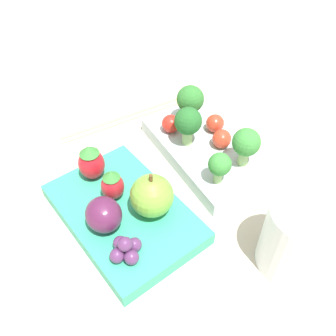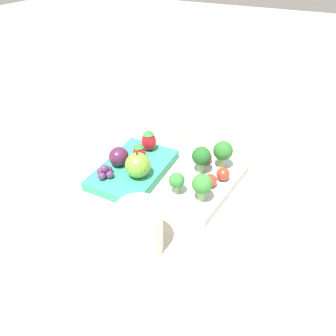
{
  "view_description": "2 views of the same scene",
  "coord_description": "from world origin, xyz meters",
  "px_view_note": "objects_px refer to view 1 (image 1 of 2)",
  "views": [
    {
      "loc": [
        0.25,
        -0.2,
        0.36
      ],
      "look_at": [
        -0.0,
        -0.0,
        0.03
      ],
      "focal_mm": 40.0,
      "sensor_mm": 36.0,
      "label": 1
    },
    {
      "loc": [
        0.41,
        0.21,
        0.39
      ],
      "look_at": [
        -0.0,
        -0.0,
        0.03
      ],
      "focal_mm": 32.0,
      "sensor_mm": 36.0,
      "label": 2
    }
  ],
  "objects_px": {
    "strawberry_0": "(91,162)",
    "strawberry_1": "(112,185)",
    "bento_box_savoury": "(206,150)",
    "broccoli_floret_1": "(188,122)",
    "cherry_tomato_1": "(171,124)",
    "broccoli_floret_0": "(190,100)",
    "drinking_cup": "(297,238)",
    "plum": "(104,215)",
    "bento_box_fruit": "(124,213)",
    "cherry_tomato_2": "(215,123)",
    "cherry_tomato_0": "(224,141)",
    "chopsticks_pair": "(126,117)",
    "broccoli_floret_3": "(220,165)",
    "apple": "(152,196)",
    "broccoli_floret_2": "(246,143)",
    "grape_cluster": "(126,249)"
  },
  "relations": [
    {
      "from": "strawberry_0",
      "to": "strawberry_1",
      "type": "xyz_separation_m",
      "value": [
        0.04,
        0.0,
        -0.0
      ]
    },
    {
      "from": "bento_box_savoury",
      "to": "broccoli_floret_1",
      "type": "relative_size",
      "value": 3.54
    },
    {
      "from": "broccoli_floret_1",
      "to": "cherry_tomato_1",
      "type": "bearing_deg",
      "value": -176.14
    },
    {
      "from": "broccoli_floret_0",
      "to": "drinking_cup",
      "type": "xyz_separation_m",
      "value": [
        0.23,
        -0.05,
        -0.02
      ]
    },
    {
      "from": "broccoli_floret_1",
      "to": "plum",
      "type": "relative_size",
      "value": 1.31
    },
    {
      "from": "bento_box_fruit",
      "to": "cherry_tomato_2",
      "type": "relative_size",
      "value": 7.26
    },
    {
      "from": "cherry_tomato_0",
      "to": "cherry_tomato_2",
      "type": "xyz_separation_m",
      "value": [
        -0.03,
        0.01,
        -0.0
      ]
    },
    {
      "from": "plum",
      "to": "chopsticks_pair",
      "type": "bearing_deg",
      "value": 141.36
    },
    {
      "from": "cherry_tomato_1",
      "to": "strawberry_0",
      "type": "bearing_deg",
      "value": -86.11
    },
    {
      "from": "broccoli_floret_3",
      "to": "cherry_tomato_0",
      "type": "relative_size",
      "value": 1.68
    },
    {
      "from": "plum",
      "to": "apple",
      "type": "bearing_deg",
      "value": 75.63
    },
    {
      "from": "bento_box_fruit",
      "to": "broccoli_floret_2",
      "type": "bearing_deg",
      "value": 78.66
    },
    {
      "from": "cherry_tomato_0",
      "to": "grape_cluster",
      "type": "bearing_deg",
      "value": -73.34
    },
    {
      "from": "cherry_tomato_2",
      "to": "plum",
      "type": "distance_m",
      "value": 0.21
    },
    {
      "from": "cherry_tomato_0",
      "to": "chopsticks_pair",
      "type": "distance_m",
      "value": 0.17
    },
    {
      "from": "strawberry_1",
      "to": "cherry_tomato_2",
      "type": "bearing_deg",
      "value": 95.21
    },
    {
      "from": "broccoli_floret_3",
      "to": "strawberry_1",
      "type": "distance_m",
      "value": 0.13
    },
    {
      "from": "cherry_tomato_2",
      "to": "broccoli_floret_0",
      "type": "bearing_deg",
      "value": -157.07
    },
    {
      "from": "cherry_tomato_1",
      "to": "plum",
      "type": "xyz_separation_m",
      "value": [
        0.08,
        -0.16,
        0.0
      ]
    },
    {
      "from": "broccoli_floret_2",
      "to": "broccoli_floret_3",
      "type": "xyz_separation_m",
      "value": [
        0.0,
        -0.05,
        -0.01
      ]
    },
    {
      "from": "broccoli_floret_3",
      "to": "cherry_tomato_0",
      "type": "distance_m",
      "value": 0.06
    },
    {
      "from": "bento_box_savoury",
      "to": "broccoli_floret_3",
      "type": "distance_m",
      "value": 0.08
    },
    {
      "from": "apple",
      "to": "plum",
      "type": "bearing_deg",
      "value": -104.37
    },
    {
      "from": "cherry_tomato_1",
      "to": "grape_cluster",
      "type": "xyz_separation_m",
      "value": [
        0.13,
        -0.16,
        -0.0
      ]
    },
    {
      "from": "broccoli_floret_2",
      "to": "strawberry_1",
      "type": "distance_m",
      "value": 0.17
    },
    {
      "from": "broccoli_floret_3",
      "to": "chopsticks_pair",
      "type": "height_order",
      "value": "broccoli_floret_3"
    },
    {
      "from": "strawberry_0",
      "to": "bento_box_savoury",
      "type": "bearing_deg",
      "value": 73.46
    },
    {
      "from": "broccoli_floret_0",
      "to": "cherry_tomato_2",
      "type": "relative_size",
      "value": 2.29
    },
    {
      "from": "apple",
      "to": "broccoli_floret_2",
      "type": "bearing_deg",
      "value": 85.59
    },
    {
      "from": "strawberry_0",
      "to": "strawberry_1",
      "type": "bearing_deg",
      "value": 3.41
    },
    {
      "from": "broccoli_floret_2",
      "to": "cherry_tomato_0",
      "type": "xyz_separation_m",
      "value": [
        -0.04,
        0.0,
        -0.02
      ]
    },
    {
      "from": "broccoli_floret_0",
      "to": "cherry_tomato_2",
      "type": "bearing_deg",
      "value": 22.93
    },
    {
      "from": "cherry_tomato_0",
      "to": "broccoli_floret_1",
      "type": "bearing_deg",
      "value": -139.41
    },
    {
      "from": "cherry_tomato_0",
      "to": "grape_cluster",
      "type": "xyz_separation_m",
      "value": [
        0.06,
        -0.19,
        -0.0
      ]
    },
    {
      "from": "broccoli_floret_1",
      "to": "chopsticks_pair",
      "type": "relative_size",
      "value": 0.27
    },
    {
      "from": "broccoli_floret_2",
      "to": "broccoli_floret_0",
      "type": "bearing_deg",
      "value": 179.9
    },
    {
      "from": "strawberry_1",
      "to": "broccoli_floret_3",
      "type": "bearing_deg",
      "value": 62.81
    },
    {
      "from": "broccoli_floret_3",
      "to": "cherry_tomato_2",
      "type": "relative_size",
      "value": 1.7
    },
    {
      "from": "bento_box_fruit",
      "to": "apple",
      "type": "bearing_deg",
      "value": 49.96
    },
    {
      "from": "broccoli_floret_3",
      "to": "broccoli_floret_2",
      "type": "bearing_deg",
      "value": 94.17
    },
    {
      "from": "cherry_tomato_1",
      "to": "chopsticks_pair",
      "type": "relative_size",
      "value": 0.12
    },
    {
      "from": "bento_box_fruit",
      "to": "broccoli_floret_1",
      "type": "distance_m",
      "value": 0.14
    },
    {
      "from": "apple",
      "to": "grape_cluster",
      "type": "xyz_separation_m",
      "value": [
        0.03,
        -0.06,
        -0.01
      ]
    },
    {
      "from": "apple",
      "to": "plum",
      "type": "xyz_separation_m",
      "value": [
        -0.01,
        -0.05,
        -0.01
      ]
    },
    {
      "from": "bento_box_savoury",
      "to": "plum",
      "type": "distance_m",
      "value": 0.18
    },
    {
      "from": "broccoli_floret_3",
      "to": "strawberry_0",
      "type": "xyz_separation_m",
      "value": [
        -0.1,
        -0.12,
        -0.01
      ]
    },
    {
      "from": "broccoli_floret_0",
      "to": "apple",
      "type": "distance_m",
      "value": 0.17
    },
    {
      "from": "broccoli_floret_0",
      "to": "broccoli_floret_2",
      "type": "xyz_separation_m",
      "value": [
        0.11,
        -0.0,
        -0.0
      ]
    },
    {
      "from": "apple",
      "to": "strawberry_1",
      "type": "height_order",
      "value": "apple"
    },
    {
      "from": "bento_box_fruit",
      "to": "chopsticks_pair",
      "type": "xyz_separation_m",
      "value": [
        -0.16,
        0.11,
        -0.01
      ]
    }
  ]
}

